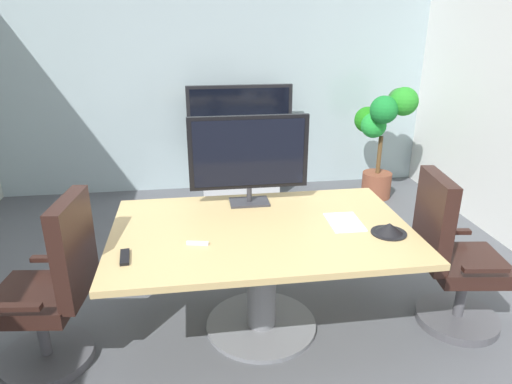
{
  "coord_description": "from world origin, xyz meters",
  "views": [
    {
      "loc": [
        -0.3,
        -2.63,
        2.01
      ],
      "look_at": [
        0.11,
        0.22,
        0.91
      ],
      "focal_mm": 31.95,
      "sensor_mm": 36.0,
      "label": 1
    }
  ],
  "objects": [
    {
      "name": "ground_plane",
      "position": [
        0.0,
        0.0,
        0.0
      ],
      "size": [
        6.73,
        6.73,
        0.0
      ],
      "primitive_type": "plane",
      "color": "#515459"
    },
    {
      "name": "wall_back_glass_partition",
      "position": [
        0.0,
        2.87,
        1.31
      ],
      "size": [
        5.24,
        0.1,
        2.63
      ],
      "primitive_type": "cube",
      "color": "#9EB2B7",
      "rests_on": "ground"
    },
    {
      "name": "conference_table",
      "position": [
        0.11,
        -0.03,
        0.57
      ],
      "size": [
        1.9,
        1.2,
        0.76
      ],
      "color": "tan",
      "rests_on": "ground"
    },
    {
      "name": "office_chair_left",
      "position": [
        -1.17,
        -0.19,
        0.46
      ],
      "size": [
        0.62,
        0.6,
        1.09
      ],
      "rotation": [
        0.0,
        0.0,
        -1.69
      ],
      "color": "#4C4C51",
      "rests_on": "ground"
    },
    {
      "name": "office_chair_right",
      "position": [
        1.39,
        -0.17,
        0.46
      ],
      "size": [
        0.62,
        0.6,
        1.09
      ],
      "rotation": [
        0.0,
        0.0,
        1.44
      ],
      "color": "#4C4C51",
      "rests_on": "ground"
    },
    {
      "name": "tv_monitor",
      "position": [
        0.09,
        0.4,
        1.12
      ],
      "size": [
        0.84,
        0.18,
        0.64
      ],
      "color": "#333338",
      "rests_on": "conference_table"
    },
    {
      "name": "wall_display_unit",
      "position": [
        0.26,
        2.51,
        0.44
      ],
      "size": [
        1.2,
        0.36,
        1.31
      ],
      "color": "#B7BABC",
      "rests_on": "ground"
    },
    {
      "name": "potted_plant",
      "position": [
        1.86,
        2.19,
        0.86
      ],
      "size": [
        0.59,
        0.63,
        1.31
      ],
      "color": "brown",
      "rests_on": "ground"
    },
    {
      "name": "conference_phone",
      "position": [
        0.88,
        -0.23,
        0.79
      ],
      "size": [
        0.22,
        0.22,
        0.07
      ],
      "color": "black",
      "rests_on": "conference_table"
    },
    {
      "name": "remote_control",
      "position": [
        -0.7,
        -0.32,
        0.77
      ],
      "size": [
        0.07,
        0.17,
        0.02
      ],
      "primitive_type": "cube",
      "rotation": [
        0.0,
        0.0,
        0.1
      ],
      "color": "black",
      "rests_on": "conference_table"
    },
    {
      "name": "whiteboard_marker",
      "position": [
        -0.3,
        -0.21,
        0.77
      ],
      "size": [
        0.13,
        0.05,
        0.02
      ],
      "primitive_type": "cube",
      "rotation": [
        0.0,
        0.0,
        -0.21
      ],
      "color": "silver",
      "rests_on": "conference_table"
    },
    {
      "name": "paper_notepad",
      "position": [
        0.66,
        -0.03,
        0.76
      ],
      "size": [
        0.22,
        0.3,
        0.01
      ],
      "primitive_type": "cube",
      "rotation": [
        0.0,
        0.0,
        -0.02
      ],
      "color": "white",
      "rests_on": "conference_table"
    }
  ]
}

